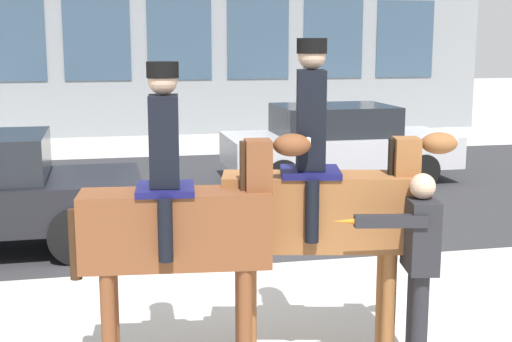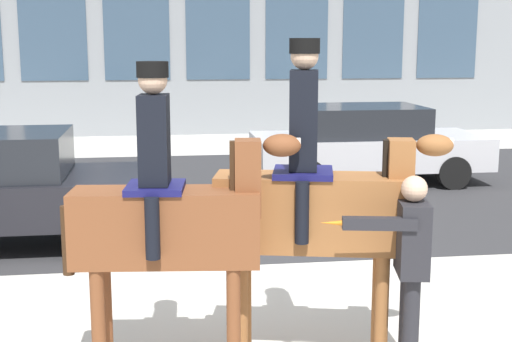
{
  "view_description": "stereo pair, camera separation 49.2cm",
  "coord_description": "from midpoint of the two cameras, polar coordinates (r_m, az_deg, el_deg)",
  "views": [
    {
      "loc": [
        -1.1,
        -7.6,
        2.66
      ],
      "look_at": [
        0.26,
        -1.34,
        1.49
      ],
      "focal_mm": 50.0,
      "sensor_mm": 36.0,
      "label": 1
    },
    {
      "loc": [
        -0.62,
        -7.69,
        2.66
      ],
      "look_at": [
        0.26,
        -1.34,
        1.49
      ],
      "focal_mm": 50.0,
      "sensor_mm": 36.0,
      "label": 2
    }
  ],
  "objects": [
    {
      "name": "street_car_far_lane",
      "position": [
        13.79,
        5.51,
        2.31
      ],
      "size": [
        4.35,
        2.0,
        1.46
      ],
      "color": "#B7B7BC",
      "rests_on": "ground_plane"
    },
    {
      "name": "road_surface",
      "position": [
        12.71,
        -8.15,
        -1.85
      ],
      "size": [
        20.7,
        8.5,
        0.01
      ],
      "color": "#2D2D30",
      "rests_on": "ground_plane"
    },
    {
      "name": "pedestrian_bystander",
      "position": [
        5.69,
        10.41,
        -7.0
      ],
      "size": [
        0.88,
        0.44,
        1.67
      ],
      "rotation": [
        0.0,
        0.0,
        2.95
      ],
      "color": "#232328",
      "rests_on": "ground_plane"
    },
    {
      "name": "ground_plane",
      "position": [
        8.14,
        -5.62,
        -8.81
      ],
      "size": [
        80.0,
        80.0,
        0.0
      ],
      "primitive_type": "plane",
      "color": "#B2AFA8"
    },
    {
      "name": "mounted_horse_lead",
      "position": [
        5.54,
        -8.64,
        -3.85
      ],
      "size": [
        1.86,
        0.65,
        2.52
      ],
      "rotation": [
        0.0,
        0.0,
        -0.11
      ],
      "color": "brown",
      "rests_on": "ground_plane"
    },
    {
      "name": "mounted_horse_companion",
      "position": [
        5.81,
        2.95,
        -2.55
      ],
      "size": [
        1.95,
        0.78,
        2.69
      ],
      "rotation": [
        0.0,
        0.0,
        -0.22
      ],
      "color": "brown",
      "rests_on": "ground_plane"
    }
  ]
}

